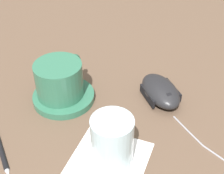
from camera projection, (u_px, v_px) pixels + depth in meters
The scene contains 6 objects.
ground_plane at pixel (81, 103), 0.62m from camera, with size 3.00×3.00×0.00m, color brown.
saucer at pixel (64, 97), 0.62m from camera, with size 0.12×0.12×0.01m, color #2D664C.
coffee_cup at pixel (59, 80), 0.60m from camera, with size 0.12×0.09×0.07m.
computer_mouse at pixel (161, 91), 0.62m from camera, with size 0.12×0.12×0.04m.
napkin_under_glass at pixel (109, 160), 0.51m from camera, with size 0.12×0.12×0.00m, color white.
drinking_glass at pixel (112, 142), 0.48m from camera, with size 0.07×0.07×0.09m, color silver.
Camera 1 is at (-0.42, -0.21, 0.41)m, focal length 50.00 mm.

